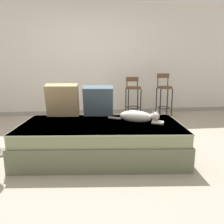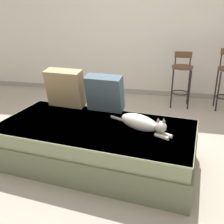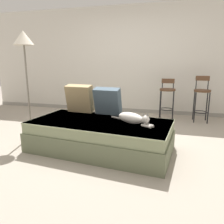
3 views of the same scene
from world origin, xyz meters
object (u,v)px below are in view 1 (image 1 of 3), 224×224
couch (101,140)px  cat (138,117)px  bar_stool_near_window (133,93)px  throw_pillow_middle (98,101)px  bar_stool_by_doorway (164,92)px  throw_pillow_corner (63,100)px

couch → cat: 0.55m
couch → bar_stool_near_window: bar_stool_near_window is taller
throw_pillow_middle → cat: size_ratio=0.66×
throw_pillow_middle → bar_stool_by_doorway: bar_stool_by_doorway is taller
couch → bar_stool_by_doorway: (1.59, 2.07, 0.34)m
cat → bar_stool_by_doorway: 2.37m
cat → bar_stool_by_doorway: bearing=61.7°
throw_pillow_corner → bar_stool_by_doorway: bar_stool_by_doorway is taller
throw_pillow_middle → bar_stool_near_window: 1.89m
couch → throw_pillow_middle: (-0.01, 0.41, 0.43)m
throw_pillow_middle → bar_stool_by_doorway: size_ratio=0.45×
bar_stool_near_window → bar_stool_by_doorway: bearing=0.1°
throw_pillow_middle → bar_stool_near_window: bearing=62.0°
bar_stool_near_window → throw_pillow_middle: bearing=-118.0°
cat → bar_stool_near_window: size_ratio=0.74×
throw_pillow_corner → cat: 1.10m
cat → bar_stool_near_window: (0.41, 2.08, 0.04)m
bar_stool_near_window → throw_pillow_corner: bearing=-130.7°
throw_pillow_middle → cat: (0.48, -0.42, -0.14)m
bar_stool_near_window → bar_stool_by_doorway: (0.71, 0.00, 0.01)m
throw_pillow_middle → bar_stool_near_window: (0.89, 1.66, -0.10)m
bar_stool_near_window → bar_stool_by_doorway: 0.71m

